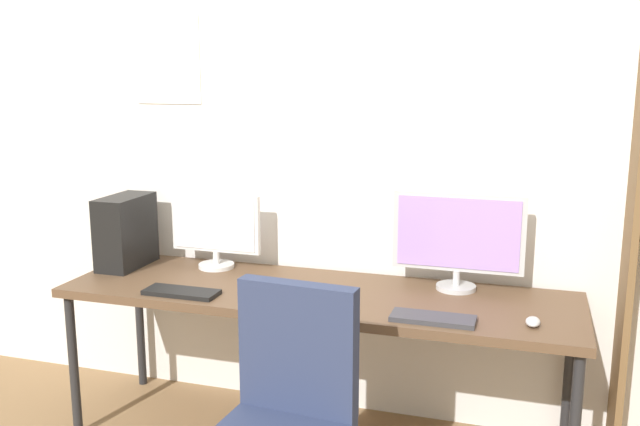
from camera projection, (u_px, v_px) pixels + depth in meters
wall_back at (342, 157)px, 3.44m from camera, size 4.73×0.11×2.60m
desk at (317, 301)px, 3.17m from camera, size 2.33×0.68×0.74m
monitor_left at (216, 229)px, 3.49m from camera, size 0.47×0.18×0.38m
monitor_right at (458, 237)px, 3.13m from camera, size 0.59×0.18×0.44m
pc_tower at (126, 231)px, 3.52m from camera, size 0.17×0.34×0.36m
keyboard_left at (181, 292)px, 3.11m from camera, size 0.34×0.13×0.02m
keyboard_right at (433, 318)px, 2.78m from camera, size 0.34×0.13×0.02m
mouse_left_side at (533, 322)px, 2.72m from camera, size 0.06×0.10×0.03m
mouse_right_side at (296, 299)px, 3.00m from camera, size 0.06×0.10×0.03m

